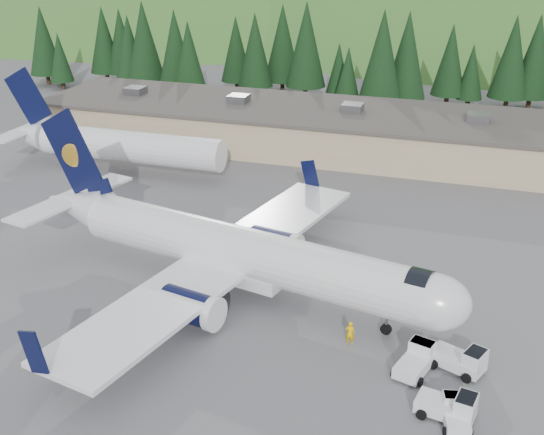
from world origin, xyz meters
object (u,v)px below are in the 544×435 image
at_px(airliner, 235,252).
at_px(baggage_tug_a, 451,407).
at_px(terminal_building, 313,128).
at_px(baggage_tug_b, 462,360).
at_px(ramp_worker, 350,333).
at_px(second_airliner, 109,143).
at_px(baggage_tug_c, 455,413).
at_px(baggage_tug_d, 417,360).

height_order(airliner, baggage_tug_a, airliner).
relative_size(baggage_tug_a, terminal_building, 0.05).
bearing_deg(baggage_tug_b, terminal_building, 138.91).
relative_size(terminal_building, ramp_worker, 40.78).
xyz_separation_m(airliner, terminal_building, (-3.93, 37.77, -0.72)).
bearing_deg(second_airliner, airliner, -42.40).
distance_m(second_airliner, ramp_worker, 42.95).
relative_size(airliner, baggage_tug_c, 12.84).
bearing_deg(baggage_tug_a, baggage_tug_d, 131.84).
xyz_separation_m(baggage_tug_a, ramp_worker, (-7.17, 5.69, 0.07)).
bearing_deg(baggage_tug_a, second_airliner, 152.59).
distance_m(baggage_tug_c, ramp_worker, 9.52).
relative_size(terminal_building, baggage_tug_d, 19.64).
bearing_deg(terminal_building, baggage_tug_b, -63.57).
xyz_separation_m(baggage_tug_a, baggage_tug_b, (0.29, 4.90, 0.02)).
height_order(baggage_tug_a, terminal_building, terminal_building).
distance_m(baggage_tug_b, baggage_tug_d, 2.88).
bearing_deg(ramp_worker, terminal_building, -76.69).
xyz_separation_m(airliner, ramp_worker, (10.03, -4.52, -2.47)).
bearing_deg(ramp_worker, second_airliner, -42.78).
xyz_separation_m(baggage_tug_d, ramp_worker, (-4.70, 1.63, 0.09)).
relative_size(baggage_tug_c, baggage_tug_d, 0.81).
bearing_deg(baggage_tug_d, second_airliner, 70.42).
xyz_separation_m(airliner, baggage_tug_d, (14.72, -6.15, -2.56)).
bearing_deg(baggage_tug_d, baggage_tug_c, -131.43).
height_order(baggage_tug_c, baggage_tug_d, baggage_tug_d).
xyz_separation_m(terminal_building, ramp_worker, (13.96, -42.29, -1.75)).
relative_size(baggage_tug_a, ramp_worker, 2.07).
height_order(baggage_tug_a, baggage_tug_c, baggage_tug_a).
distance_m(baggage_tug_b, terminal_building, 48.15).
distance_m(second_airliner, baggage_tug_a, 52.09).
relative_size(baggage_tug_a, baggage_tug_d, 1.00).
height_order(second_airliner, ramp_worker, second_airliner).
height_order(second_airliner, baggage_tug_c, second_airliner).
bearing_deg(baggage_tug_d, baggage_tug_b, -56.76).
relative_size(second_airliner, baggage_tug_c, 9.39).
xyz_separation_m(airliner, second_airliner, (-23.84, 21.77, -0.02)).
xyz_separation_m(baggage_tug_a, baggage_tug_d, (-2.47, 4.06, -0.02)).
bearing_deg(baggage_tug_b, baggage_tug_a, -70.87).
relative_size(baggage_tug_b, terminal_building, 0.05).
bearing_deg(baggage_tug_c, baggage_tug_a, 30.62).
distance_m(terminal_building, baggage_tug_d, 47.76).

